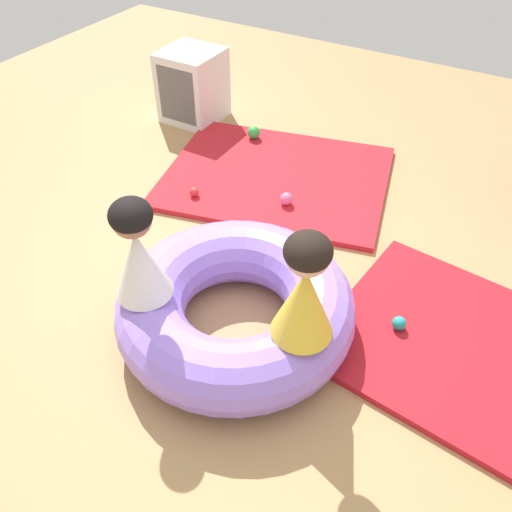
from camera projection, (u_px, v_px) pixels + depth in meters
ground_plane at (249, 344)px, 2.68m from camera, size 8.00×8.00×0.00m
gym_mat_far_right at (276, 177)px, 3.77m from camera, size 1.77×1.54×0.04m
gym_mat_near_right at (448, 342)px, 2.66m from camera, size 1.23×1.19×0.04m
inflatable_cushion at (236, 307)px, 2.63m from camera, size 1.18×1.18×0.34m
child_in_white at (137, 250)px, 2.31m from camera, size 0.35×0.35×0.52m
child_in_yellow at (305, 288)px, 2.13m from camera, size 0.33×0.33×0.53m
play_ball_green at (254, 132)px, 4.11m from camera, size 0.10×0.10×0.10m
play_ball_teal at (399, 323)px, 2.68m from camera, size 0.07×0.07×0.07m
play_ball_pink at (286, 199)px, 3.47m from camera, size 0.08×0.08×0.08m
play_ball_red at (194, 192)px, 3.54m from camera, size 0.06×0.06×0.06m
storage_cube at (191, 87)px, 4.28m from camera, size 0.44×0.44×0.56m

